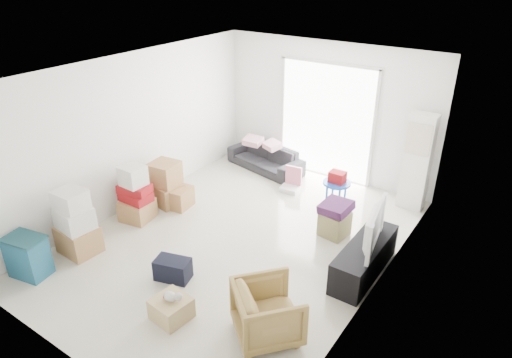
{
  "coord_description": "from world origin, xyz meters",
  "views": [
    {
      "loc": [
        3.73,
        -4.9,
        4.13
      ],
      "look_at": [
        0.23,
        0.2,
        1.07
      ],
      "focal_mm": 32.0,
      "sensor_mm": 36.0,
      "label": 1
    }
  ],
  "objects": [
    {
      "name": "pillow_right",
      "position": [
        -0.94,
        2.49,
        0.72
      ],
      "size": [
        0.39,
        0.36,
        0.11
      ],
      "primitive_type": "cube",
      "rotation": [
        0.0,
        0.0,
        -0.41
      ],
      "color": "#ECACB4",
      "rests_on": "sofa"
    },
    {
      "name": "duffel_bag",
      "position": [
        -0.16,
        -1.3,
        0.16
      ],
      "size": [
        0.55,
        0.42,
        0.31
      ],
      "primitive_type": "cube",
      "rotation": [
        0.0,
        0.0,
        0.29
      ],
      "color": "black",
      "rests_on": "room_shell"
    },
    {
      "name": "box_stack_a",
      "position": [
        -1.8,
        -1.63,
        0.47
      ],
      "size": [
        0.59,
        0.5,
        1.05
      ],
      "rotation": [
        0.0,
        0.0,
        -0.15
      ],
      "color": "#996945",
      "rests_on": "room_shell"
    },
    {
      "name": "ac_tower",
      "position": [
        1.95,
        2.65,
        0.88
      ],
      "size": [
        0.45,
        0.3,
        1.75
      ],
      "primitive_type": "cube",
      "color": "silver",
      "rests_on": "room_shell"
    },
    {
      "name": "sofa",
      "position": [
        -1.11,
        2.5,
        0.33
      ],
      "size": [
        1.77,
        0.83,
        0.67
      ],
      "primitive_type": "imported",
      "rotation": [
        0.0,
        0.0,
        -0.2
      ],
      "color": "#292A2F",
      "rests_on": "room_shell"
    },
    {
      "name": "box_stack_b",
      "position": [
        -1.8,
        -0.45,
        0.43
      ],
      "size": [
        0.57,
        0.57,
        0.99
      ],
      "rotation": [
        0.0,
        0.0,
        0.07
      ],
      "color": "#996945",
      "rests_on": "room_shell"
    },
    {
      "name": "plush_bunny",
      "position": [
        0.4,
        -1.87,
        0.35
      ],
      "size": [
        0.27,
        0.15,
        0.13
      ],
      "rotation": [
        0.0,
        0.0,
        0.19
      ],
      "color": "#B2ADA8",
      "rests_on": "wood_crate"
    },
    {
      "name": "blanket",
      "position": [
        1.22,
        1.01,
        0.48
      ],
      "size": [
        0.49,
        0.49,
        0.14
      ],
      "primitive_type": "cube",
      "rotation": [
        0.0,
        0.0,
        -0.11
      ],
      "color": "#481D4A",
      "rests_on": "ottoman"
    },
    {
      "name": "ottoman",
      "position": [
        1.22,
        1.01,
        0.2
      ],
      "size": [
        0.46,
        0.46,
        0.41
      ],
      "primitive_type": "cube",
      "rotation": [
        0.0,
        0.0,
        -0.15
      ],
      "color": "olive",
      "rests_on": "room_shell"
    },
    {
      "name": "loose_box",
      "position": [
        -1.53,
        0.26,
        0.18
      ],
      "size": [
        0.5,
        0.5,
        0.37
      ],
      "primitive_type": "cube",
      "rotation": [
        0.0,
        0.0,
        0.15
      ],
      "color": "#996945",
      "rests_on": "room_shell"
    },
    {
      "name": "armchair",
      "position": [
        1.52,
        -1.43,
        0.38
      ],
      "size": [
        1.02,
        1.01,
        0.77
      ],
      "primitive_type": "imported",
      "rotation": [
        0.0,
        0.0,
        2.43
      ],
      "color": "#A48249",
      "rests_on": "room_shell"
    },
    {
      "name": "storage_bins",
      "position": [
        -1.9,
        -2.38,
        0.31
      ],
      "size": [
        0.61,
        0.48,
        0.63
      ],
      "rotation": [
        0.0,
        0.0,
        0.2
      ],
      "color": "navy",
      "rests_on": "room_shell"
    },
    {
      "name": "box_stack_c",
      "position": [
        -1.77,
        0.22,
        0.4
      ],
      "size": [
        0.61,
        0.53,
        0.82
      ],
      "rotation": [
        0.0,
        0.0,
        -0.03
      ],
      "color": "#996945",
      "rests_on": "room_shell"
    },
    {
      "name": "room_shell",
      "position": [
        0.0,
        0.0,
        1.35
      ],
      "size": [
        4.98,
        6.48,
        3.18
      ],
      "color": "beige",
      "rests_on": "ground"
    },
    {
      "name": "television",
      "position": [
        2.0,
        0.34,
        0.56
      ],
      "size": [
        0.77,
        1.12,
        0.14
      ],
      "primitive_type": "imported",
      "rotation": [
        0.0,
        0.0,
        1.75
      ],
      "color": "black",
      "rests_on": "tv_console"
    },
    {
      "name": "wood_crate",
      "position": [
        0.37,
        -1.88,
        0.14
      ],
      "size": [
        0.47,
        0.47,
        0.29
      ],
      "primitive_type": "cube",
      "rotation": [
        0.0,
        0.0,
        -0.11
      ],
      "color": "tan",
      "rests_on": "room_shell"
    },
    {
      "name": "tv_console",
      "position": [
        2.0,
        0.34,
        0.25
      ],
      "size": [
        0.44,
        1.47,
        0.49
      ],
      "primitive_type": "cube",
      "color": "black",
      "rests_on": "room_shell"
    },
    {
      "name": "pillow_left",
      "position": [
        -1.4,
        2.46,
        0.73
      ],
      "size": [
        0.44,
        0.35,
        0.13
      ],
      "primitive_type": "cube",
      "rotation": [
        0.0,
        0.0,
        0.05
      ],
      "color": "#ECACB4",
      "rests_on": "sofa"
    },
    {
      "name": "toy_walker",
      "position": [
        -0.16,
        1.97,
        0.13
      ],
      "size": [
        0.39,
        0.35,
        0.47
      ],
      "rotation": [
        0.0,
        0.0,
        0.14
      ],
      "color": "silver",
      "rests_on": "room_shell"
    },
    {
      "name": "sliding_door",
      "position": [
        0.0,
        2.98,
        1.24
      ],
      "size": [
        2.1,
        0.04,
        2.33
      ],
      "color": "white",
      "rests_on": "room_shell"
    },
    {
      "name": "kids_table",
      "position": [
        0.78,
        1.98,
        0.45
      ],
      "size": [
        0.5,
        0.5,
        0.63
      ],
      "rotation": [
        0.0,
        0.0,
        0.05
      ],
      "color": "blue",
      "rests_on": "room_shell"
    }
  ]
}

